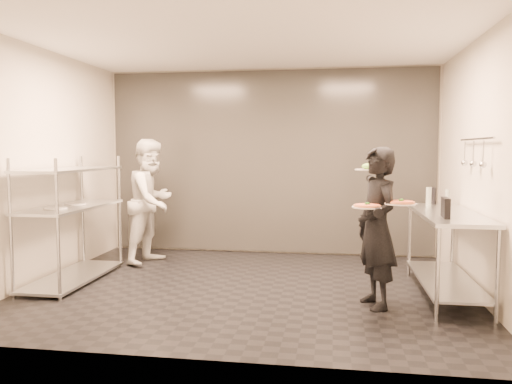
# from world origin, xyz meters

# --- Properties ---
(room_shell) EXTENTS (5.00, 4.00, 2.80)m
(room_shell) POSITION_xyz_m (0.00, 1.18, 1.40)
(room_shell) COLOR black
(room_shell) RESTS_ON ground
(pass_rack) EXTENTS (0.60, 1.60, 1.50)m
(pass_rack) POSITION_xyz_m (-2.15, -0.00, 0.77)
(pass_rack) COLOR #AEB0B5
(pass_rack) RESTS_ON ground
(prep_counter) EXTENTS (0.60, 1.80, 0.92)m
(prep_counter) POSITION_xyz_m (2.18, 0.00, 0.63)
(prep_counter) COLOR #AEB0B5
(prep_counter) RESTS_ON ground
(utensil_rail) EXTENTS (0.07, 1.20, 0.31)m
(utensil_rail) POSITION_xyz_m (2.43, -0.00, 1.55)
(utensil_rail) COLOR #AEB0B5
(utensil_rail) RESTS_ON room_shell
(waiter) EXTENTS (0.57, 0.69, 1.62)m
(waiter) POSITION_xyz_m (1.40, -0.48, 0.81)
(waiter) COLOR black
(waiter) RESTS_ON ground
(chef) EXTENTS (0.85, 0.98, 1.73)m
(chef) POSITION_xyz_m (-1.55, 1.10, 0.87)
(chef) COLOR silver
(chef) RESTS_ON ground
(pizza_plate_near) EXTENTS (0.30, 0.30, 0.05)m
(pizza_plate_near) POSITION_xyz_m (1.29, -0.65, 1.04)
(pizza_plate_near) COLOR silver
(pizza_plate_near) RESTS_ON waiter
(pizza_plate_far) EXTENTS (0.30, 0.30, 0.05)m
(pizza_plate_far) POSITION_xyz_m (1.60, -0.67, 1.08)
(pizza_plate_far) COLOR silver
(pizza_plate_far) RESTS_ON waiter
(salad_plate) EXTENTS (0.28, 0.28, 0.07)m
(salad_plate) POSITION_xyz_m (1.33, -0.14, 1.39)
(salad_plate) COLOR silver
(salad_plate) RESTS_ON waiter
(pos_monitor) EXTENTS (0.07, 0.28, 0.20)m
(pos_monitor) POSITION_xyz_m (2.06, -0.45, 1.02)
(pos_monitor) COLOR black
(pos_monitor) RESTS_ON prep_counter
(bottle_green) EXTENTS (0.06, 0.06, 0.23)m
(bottle_green) POSITION_xyz_m (2.08, 0.57, 1.03)
(bottle_green) COLOR gray
(bottle_green) RESTS_ON prep_counter
(bottle_clear) EXTENTS (0.05, 0.05, 0.18)m
(bottle_clear) POSITION_xyz_m (2.35, 0.80, 1.01)
(bottle_clear) COLOR gray
(bottle_clear) RESTS_ON prep_counter
(bottle_dark) EXTENTS (0.06, 0.06, 0.21)m
(bottle_dark) POSITION_xyz_m (2.19, 0.80, 1.02)
(bottle_dark) COLOR black
(bottle_dark) RESTS_ON prep_counter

